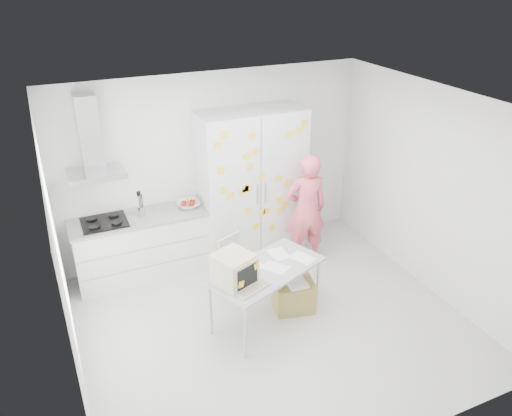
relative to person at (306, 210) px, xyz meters
name	(u,v)px	position (x,y,z in m)	size (l,w,h in m)	color
floor	(273,323)	(-1.04, -1.10, -0.85)	(4.50, 4.00, 0.02)	silver
walls	(249,201)	(-1.04, -0.38, 0.51)	(4.52, 4.01, 2.70)	white
ceiling	(277,107)	(-1.04, -1.10, 1.86)	(4.50, 4.00, 0.02)	white
counter_run	(142,245)	(-2.24, 0.60, -0.37)	(1.84, 0.63, 1.28)	white
range_hood	(91,145)	(-2.69, 0.74, 1.12)	(0.70, 0.48, 1.01)	silver
tall_cabinet	(252,185)	(-0.59, 0.57, 0.26)	(1.50, 0.68, 2.20)	silver
person	(306,210)	(0.00, 0.00, 0.00)	(0.61, 0.40, 1.67)	#F15D6C
desk	(247,271)	(-1.38, -1.10, 0.01)	(1.56, 1.16, 1.11)	#A5AAB0
chair	(235,263)	(-1.23, -0.34, -0.37)	(0.49, 0.49, 0.83)	silver
cardboard_box	(294,295)	(-0.68, -0.95, -0.63)	(0.57, 0.49, 0.43)	#A18F45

